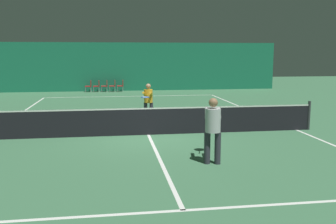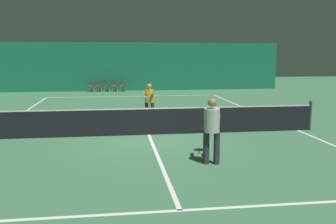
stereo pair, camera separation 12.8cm
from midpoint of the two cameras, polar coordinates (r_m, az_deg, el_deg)
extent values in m
plane|color=#3D704C|center=(13.04, -3.28, -3.49)|extent=(60.00, 60.00, 0.00)
cube|color=#196B4C|center=(28.41, -6.29, 6.86)|extent=(23.00, 0.12, 3.60)
cube|color=white|center=(24.76, -5.85, 2.40)|extent=(11.00, 0.10, 0.00)
cube|color=white|center=(19.32, -5.05, 0.57)|extent=(8.25, 0.10, 0.00)
cube|color=white|center=(6.97, 1.79, -14.76)|extent=(8.25, 0.10, 0.00)
cube|color=white|center=(14.59, 18.78, -2.61)|extent=(0.10, 23.80, 0.00)
cube|color=white|center=(13.04, -3.28, -3.48)|extent=(0.10, 12.80, 0.00)
cube|color=black|center=(12.94, -3.30, -1.44)|extent=(11.90, 0.02, 0.95)
cube|color=white|center=(12.87, -3.32, 0.53)|extent=(11.90, 0.02, 0.05)
cylinder|color=#333338|center=(14.71, 20.44, -0.49)|extent=(0.10, 0.10, 1.07)
cylinder|color=#2D2D38|center=(9.64, 5.61, -5.45)|extent=(0.19, 0.19, 0.83)
cylinder|color=#2D2D38|center=(9.64, 7.19, -5.47)|extent=(0.19, 0.19, 0.83)
cylinder|color=#B7B7BC|center=(9.48, 6.48, -1.26)|extent=(0.47, 0.47, 0.60)
sphere|color=#936B4C|center=(9.42, 6.53, 1.44)|extent=(0.23, 0.23, 0.23)
cylinder|color=#B7B7BC|center=(9.73, 5.55, -0.17)|extent=(0.24, 0.58, 0.24)
cylinder|color=#B7B7BC|center=(9.73, 7.38, -0.20)|extent=(0.24, 0.58, 0.24)
cylinder|color=black|center=(10.16, 6.42, -0.21)|extent=(0.10, 0.30, 0.03)
torus|color=#1951B2|center=(10.46, 6.40, 0.05)|extent=(0.40, 0.40, 0.03)
cylinder|color=silver|center=(10.46, 6.40, 0.05)|extent=(0.34, 0.34, 0.00)
cylinder|color=#2D2D38|center=(15.75, -2.79, 0.08)|extent=(0.17, 0.17, 0.76)
cylinder|color=#2D2D38|center=(15.78, -3.66, 0.09)|extent=(0.17, 0.17, 0.76)
cylinder|color=gold|center=(15.67, -3.25, 2.45)|extent=(0.43, 0.43, 0.55)
sphere|color=tan|center=(15.63, -3.26, 3.96)|extent=(0.21, 0.21, 0.21)
cylinder|color=gold|center=(15.40, -2.85, 2.81)|extent=(0.21, 0.53, 0.22)
cylinder|color=gold|center=(15.43, -3.90, 2.81)|extent=(0.21, 0.53, 0.22)
cylinder|color=black|center=(15.02, -3.58, 2.39)|extent=(0.10, 0.30, 0.03)
torus|color=#1951B2|center=(14.73, -3.75, 2.26)|extent=(0.40, 0.40, 0.03)
cylinder|color=silver|center=(14.73, -3.75, 2.26)|extent=(0.33, 0.33, 0.00)
cylinder|color=#99999E|center=(28.20, -12.54, 3.42)|extent=(0.03, 0.03, 0.39)
cylinder|color=#99999E|center=(27.82, -12.59, 3.35)|extent=(0.03, 0.03, 0.39)
cylinder|color=#99999E|center=(28.17, -11.77, 3.45)|extent=(0.03, 0.03, 0.39)
cylinder|color=#99999E|center=(27.80, -11.81, 3.37)|extent=(0.03, 0.03, 0.39)
cube|color=#A51E1E|center=(27.98, -12.19, 3.85)|extent=(0.44, 0.44, 0.05)
cube|color=#A51E1E|center=(27.95, -11.80, 4.32)|extent=(0.04, 0.44, 0.40)
cylinder|color=#99999E|center=(28.16, -11.36, 3.46)|extent=(0.03, 0.03, 0.39)
cylinder|color=#99999E|center=(27.79, -11.40, 3.38)|extent=(0.03, 0.03, 0.39)
cylinder|color=#99999E|center=(28.15, -10.59, 3.48)|extent=(0.03, 0.03, 0.39)
cylinder|color=#99999E|center=(27.77, -10.61, 3.40)|extent=(0.03, 0.03, 0.39)
cube|color=#A51E1E|center=(27.95, -11.00, 3.88)|extent=(0.44, 0.44, 0.05)
cube|color=#A51E1E|center=(27.92, -10.61, 4.35)|extent=(0.04, 0.44, 0.40)
cylinder|color=#99999E|center=(28.14, -10.18, 3.49)|extent=(0.03, 0.03, 0.39)
cylinder|color=#99999E|center=(27.76, -10.20, 3.41)|extent=(0.03, 0.03, 0.39)
cylinder|color=#99999E|center=(28.13, -9.41, 3.51)|extent=(0.03, 0.03, 0.39)
cylinder|color=#99999E|center=(27.75, -9.42, 3.43)|extent=(0.03, 0.03, 0.39)
cube|color=#A51E1E|center=(27.93, -9.81, 3.91)|extent=(0.44, 0.44, 0.05)
cube|color=#A51E1E|center=(27.91, -9.41, 4.38)|extent=(0.04, 0.44, 0.40)
cylinder|color=#99999E|center=(28.13, -9.00, 3.51)|extent=(0.03, 0.03, 0.39)
cylinder|color=#99999E|center=(27.75, -9.00, 3.44)|extent=(0.03, 0.03, 0.39)
cylinder|color=#99999E|center=(28.13, -8.22, 3.53)|extent=(0.03, 0.03, 0.39)
cylinder|color=#99999E|center=(27.75, -8.22, 3.46)|extent=(0.03, 0.03, 0.39)
cube|color=#A51E1E|center=(27.92, -8.62, 3.94)|extent=(0.44, 0.44, 0.05)
cube|color=#A51E1E|center=(27.90, -8.22, 4.41)|extent=(0.04, 0.44, 0.40)
cylinder|color=#99999E|center=(28.13, -7.82, 3.54)|extent=(0.03, 0.03, 0.39)
cylinder|color=#99999E|center=(27.75, -7.80, 3.47)|extent=(0.03, 0.03, 0.39)
cylinder|color=#99999E|center=(28.14, -7.04, 3.56)|extent=(0.03, 0.03, 0.39)
cylinder|color=#99999E|center=(27.76, -7.02, 3.49)|extent=(0.03, 0.03, 0.39)
cube|color=#A51E1E|center=(27.93, -7.43, 3.96)|extent=(0.44, 0.44, 0.05)
cube|color=#A51E1E|center=(27.91, -7.03, 4.43)|extent=(0.04, 0.44, 0.40)
camera|label=1|loc=(0.06, -90.31, -0.05)|focal=40.00mm
camera|label=2|loc=(0.06, 89.69, 0.05)|focal=40.00mm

